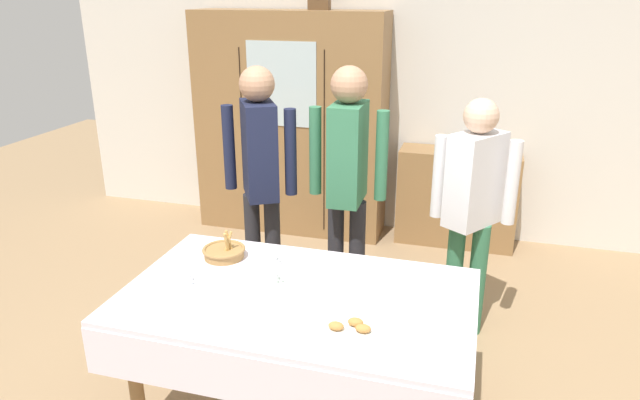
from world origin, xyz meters
TOP-DOWN VIEW (x-y plane):
  - ground_plane at (0.00, 0.00)m, footprint 12.00×12.00m
  - back_wall at (0.00, 2.65)m, footprint 6.40×0.10m
  - dining_table at (0.00, -0.24)m, footprint 1.72×1.04m
  - wall_cabinet at (-0.90, 2.35)m, footprint 1.74×0.46m
  - bookshelf_low at (0.64, 2.41)m, footprint 1.04×0.35m
  - book_stack at (0.64, 2.41)m, footprint 0.16×0.20m
  - tea_cup_center at (-0.25, 0.07)m, footprint 0.13×0.13m
  - tea_cup_front_edge at (-0.57, -0.27)m, footprint 0.13×0.13m
  - tea_cup_back_edge at (-0.16, -0.14)m, footprint 0.13×0.13m
  - bread_basket at (-0.52, 0.07)m, footprint 0.24×0.24m
  - pastry_plate at (0.33, -0.47)m, footprint 0.28×0.28m
  - spoon_far_right at (0.40, 0.05)m, footprint 0.12×0.02m
  - spoon_near_left at (0.16, -0.12)m, footprint 0.12×0.02m
  - person_beside_shelf at (-0.02, 0.92)m, footprint 0.52×0.36m
  - person_behind_table_right at (0.79, 0.94)m, footprint 0.52×0.41m
  - person_behind_table_left at (-0.62, 0.88)m, footprint 0.52×0.41m

SIDE VIEW (x-z plane):
  - ground_plane at x=0.00m, z-range 0.00..0.00m
  - bookshelf_low at x=0.64m, z-range 0.00..0.86m
  - dining_table at x=0.00m, z-range 0.29..1.06m
  - spoon_far_right at x=0.40m, z-range 0.78..0.78m
  - spoon_near_left at x=0.16m, z-range 0.78..0.78m
  - pastry_plate at x=0.33m, z-range 0.76..0.81m
  - tea_cup_center at x=-0.25m, z-range 0.77..0.84m
  - tea_cup_front_edge at x=-0.57m, z-range 0.77..0.84m
  - tea_cup_back_edge at x=-0.16m, z-range 0.77..0.84m
  - bread_basket at x=-0.52m, z-range 0.73..0.89m
  - book_stack at x=0.64m, z-range 0.86..0.92m
  - person_behind_table_right at x=0.79m, z-range 0.17..1.75m
  - wall_cabinet at x=-0.90m, z-range 0.00..2.02m
  - person_behind_table_left at x=-0.62m, z-range 0.20..1.93m
  - person_beside_shelf at x=-0.02m, z-range 0.20..1.95m
  - back_wall at x=0.00m, z-range 0.00..2.70m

